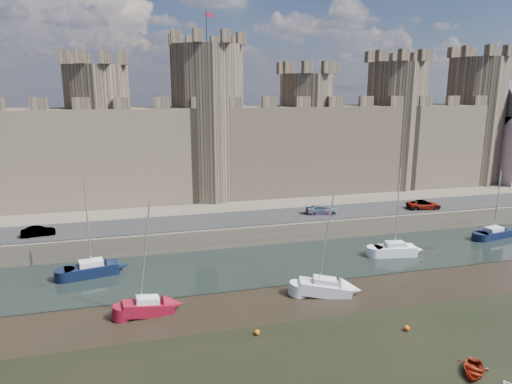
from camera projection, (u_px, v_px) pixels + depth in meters
water_channel at (227, 268)px, 50.07m from camera, size 160.00×12.00×0.08m
quay at (189, 189)px, 83.78m from camera, size 160.00×60.00×2.50m
road at (212, 221)px, 58.95m from camera, size 160.00×7.00×0.10m
castle at (192, 139)px, 69.98m from camera, size 108.50×11.00×29.00m
car_1 at (38, 231)px, 52.77m from camera, size 3.81×1.80×1.21m
car_2 at (322, 210)px, 62.10m from camera, size 4.68×2.55×1.29m
car_3 at (424, 205)px, 64.64m from camera, size 5.01×2.90×1.31m
sailboat_1 at (92, 269)px, 47.75m from camera, size 5.58×3.07×10.57m
sailboat_2 at (395, 249)px, 53.53m from camera, size 5.05×2.59×10.40m
sailboat_3 at (494, 233)px, 59.97m from camera, size 5.34×2.85×8.89m
sailboat_4 at (148, 306)px, 39.72m from camera, size 4.54×2.16×10.24m
sailboat_5 at (325, 287)px, 43.48m from camera, size 5.29×3.17×10.70m
dinghy_4 at (474, 370)px, 31.48m from camera, size 3.42×3.51×0.59m
buoy_1 at (257, 332)px, 36.49m from camera, size 0.43×0.43×0.43m
buoy_3 at (407, 328)px, 37.11m from camera, size 0.46×0.46×0.46m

